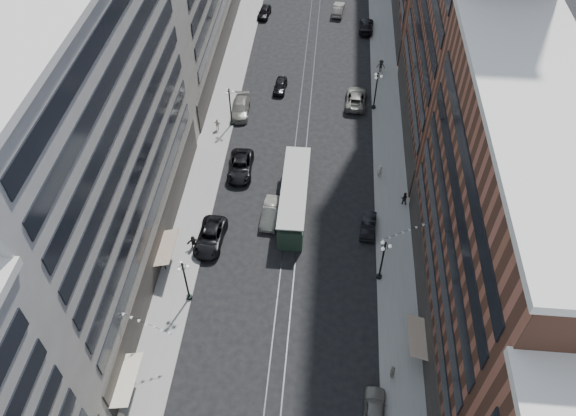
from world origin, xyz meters
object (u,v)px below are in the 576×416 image
(car_12, at_px, (366,26))
(car_10, at_px, (368,225))
(car_13, at_px, (280,86))
(car_8, at_px, (241,108))
(pedestrian_5, at_px, (193,242))
(pedestrian_7, at_px, (404,198))
(pedestrian_8, at_px, (380,171))
(lamppost_sw_far, at_px, (186,280))
(pedestrian_6, at_px, (217,124))
(lamppost_se_mid, at_px, (376,90))
(streetcar, at_px, (294,198))
(car_11, at_px, (356,98))
(car_14, at_px, (338,9))
(lamppost_se_far, at_px, (382,259))
(car_2, at_px, (210,237))
(car_4, at_px, (374,411))
(pedestrian_9, at_px, (381,66))
(car_extra_0, at_px, (271,213))
(car_7, at_px, (240,166))
(pedestrian_4, at_px, (393,372))
(pedestrian_2, at_px, (163,263))
(lamppost_sw_mid, at_px, (230,105))
(car_9, at_px, (264,12))

(car_12, bearing_deg, car_10, 92.90)
(car_13, bearing_deg, car_8, -126.07)
(car_12, height_order, pedestrian_5, pedestrian_5)
(pedestrian_7, height_order, pedestrian_8, pedestrian_8)
(lamppost_sw_far, distance_m, pedestrian_8, 26.57)
(car_12, bearing_deg, pedestrian_5, 71.47)
(pedestrian_6, distance_m, pedestrian_7, 25.62)
(lamppost_se_mid, bearing_deg, streetcar, -115.78)
(car_11, xyz_separation_m, car_14, (-2.93, 24.57, -0.02))
(lamppost_se_far, xyz_separation_m, pedestrian_7, (2.98, 10.51, -2.11))
(car_2, height_order, car_13, car_2)
(lamppost_sw_far, height_order, car_4, lamppost_sw_far)
(lamppost_se_mid, bearing_deg, lamppost_se_far, -90.00)
(lamppost_sw_far, relative_size, pedestrian_9, 3.00)
(car_extra_0, bearing_deg, pedestrian_8, 36.02)
(car_8, relative_size, pedestrian_7, 3.32)
(car_4, bearing_deg, car_11, -83.40)
(streetcar, distance_m, car_extra_0, 3.09)
(lamppost_se_far, height_order, pedestrian_7, lamppost_se_far)
(car_7, xyz_separation_m, car_10, (14.97, -7.90, -0.12))
(lamppost_se_mid, relative_size, pedestrian_4, 3.21)
(pedestrian_2, bearing_deg, lamppost_sw_mid, 87.47)
(car_2, height_order, car_14, car_2)
(lamppost_sw_mid, xyz_separation_m, car_10, (17.37, -16.59, -2.39))
(car_11, bearing_deg, pedestrian_8, 104.68)
(lamppost_se_mid, bearing_deg, car_14, 101.74)
(car_8, xyz_separation_m, pedestrian_5, (-1.62, -23.23, 0.13))
(pedestrian_4, relative_size, car_7, 0.29)
(car_extra_0, bearing_deg, pedestrian_5, -143.07)
(car_9, height_order, car_14, car_14)
(car_8, bearing_deg, lamppost_se_mid, 5.07)
(lamppost_sw_mid, distance_m, car_2, 19.92)
(car_8, distance_m, pedestrian_8, 21.04)
(car_4, distance_m, car_9, 67.82)
(pedestrian_8, bearing_deg, pedestrian_9, -116.03)
(pedestrian_5, bearing_deg, pedestrian_9, 37.06)
(streetcar, distance_m, car_2, 10.19)
(car_9, bearing_deg, lamppost_se_far, -65.20)
(streetcar, distance_m, car_12, 40.49)
(pedestrian_2, distance_m, pedestrian_6, 22.61)
(lamppost_sw_far, bearing_deg, car_8, 88.45)
(car_14, xyz_separation_m, pedestrian_5, (-13.89, -51.26, 0.13))
(car_9, bearing_deg, car_7, -81.65)
(streetcar, xyz_separation_m, pedestrian_8, (9.58, 5.74, -0.60))
(car_7, distance_m, car_13, 17.21)
(lamppost_sw_mid, bearing_deg, lamppost_sw_far, -90.00)
(pedestrian_5, xyz_separation_m, pedestrian_6, (-0.81, 19.42, 0.01))
(car_9, xyz_separation_m, car_14, (12.09, 1.97, 0.05))
(car_9, bearing_deg, lamppost_se_mid, -47.47)
(lamppost_se_mid, bearing_deg, car_13, 165.90)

